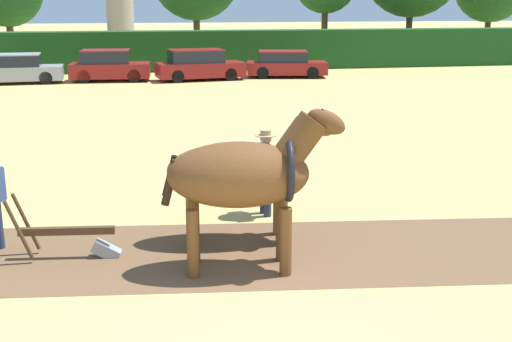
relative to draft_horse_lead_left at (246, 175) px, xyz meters
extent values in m
cube|color=#194719|center=(-0.07, 29.50, -0.34)|extent=(64.93, 1.92, 2.30)
cylinder|color=brown|center=(-9.18, 35.73, 0.20)|extent=(0.44, 0.44, 3.38)
cylinder|color=brown|center=(2.83, 34.57, 0.54)|extent=(0.44, 0.44, 4.06)
cylinder|color=#4C3823|center=(11.83, 35.11, 0.57)|extent=(0.44, 0.44, 4.12)
cylinder|color=#423323|center=(17.82, 34.39, 0.72)|extent=(0.44, 0.44, 4.41)
cylinder|color=#4C3823|center=(25.14, 36.52, 0.32)|extent=(0.44, 0.44, 3.61)
ellipsoid|color=brown|center=(-0.11, 0.01, 0.00)|extent=(2.23, 1.30, 0.98)
cylinder|color=brown|center=(0.61, 0.21, -0.96)|extent=(0.18, 0.18, 1.05)
cylinder|color=brown|center=(0.54, -0.36, -0.96)|extent=(0.18, 0.18, 1.05)
cylinder|color=brown|center=(-0.75, 0.38, -0.96)|extent=(0.18, 0.18, 1.05)
cylinder|color=brown|center=(-0.83, -0.18, -0.96)|extent=(0.18, 0.18, 1.05)
cylinder|color=brown|center=(0.78, -0.10, 0.50)|extent=(0.87, 0.57, 0.90)
ellipsoid|color=brown|center=(1.17, -0.15, 0.78)|extent=(0.71, 0.34, 0.54)
cube|color=black|center=(0.96, -0.12, 0.71)|extent=(0.41, 0.13, 0.54)
cylinder|color=black|center=(-1.10, 0.14, -0.10)|extent=(0.31, 0.16, 0.71)
torus|color=black|center=(0.62, -0.08, 0.08)|extent=(0.24, 1.00, 0.99)
ellipsoid|color=brown|center=(0.04, 1.21, -0.23)|extent=(2.39, 1.22, 0.89)
cylinder|color=brown|center=(0.82, 1.37, -1.06)|extent=(0.18, 0.18, 0.86)
cylinder|color=brown|center=(0.75, 0.86, -1.06)|extent=(0.18, 0.18, 0.86)
cylinder|color=brown|center=(-0.66, 1.56, -1.06)|extent=(0.18, 0.18, 0.86)
cylinder|color=brown|center=(-0.73, 1.05, -1.06)|extent=(0.18, 0.18, 0.86)
cylinder|color=brown|center=(1.01, 1.09, 0.23)|extent=(0.82, 0.52, 0.85)
ellipsoid|color=brown|center=(1.39, 1.04, 0.50)|extent=(0.71, 0.34, 0.54)
cube|color=black|center=(1.18, 1.06, 0.42)|extent=(0.39, 0.13, 0.52)
cylinder|color=black|center=(-1.03, 1.35, -0.33)|extent=(0.31, 0.16, 0.71)
torus|color=black|center=(0.84, 1.11, -0.16)|extent=(0.22, 0.91, 0.91)
cube|color=#4C331E|center=(-2.72, 0.96, -1.04)|extent=(1.51, 0.29, 0.12)
cube|color=#939399|center=(-2.12, 0.88, -1.39)|extent=(0.50, 0.26, 0.39)
cylinder|color=#4C331E|center=(-3.36, 1.24, -0.94)|extent=(0.40, 0.11, 0.96)
cylinder|color=#4C331E|center=(-3.42, 0.84, -0.94)|extent=(0.40, 0.11, 0.96)
cylinder|color=#3D5184|center=(-3.75, 1.72, -0.42)|extent=(0.09, 0.09, 0.54)
cylinder|color=#28334C|center=(0.80, 2.55, -1.09)|extent=(0.14, 0.14, 0.80)
cylinder|color=#28334C|center=(0.84, 2.34, -1.09)|extent=(0.14, 0.14, 0.80)
cube|color=#3D5184|center=(0.82, 2.44, -0.40)|extent=(0.28, 0.50, 0.57)
sphere|color=tan|center=(0.82, 2.44, 0.00)|extent=(0.22, 0.22, 0.22)
cylinder|color=#3D5184|center=(0.76, 2.72, -0.42)|extent=(0.09, 0.09, 0.54)
cylinder|color=#3D5184|center=(0.87, 2.17, -0.42)|extent=(0.09, 0.09, 0.54)
cylinder|color=tan|center=(0.82, 2.44, 0.07)|extent=(0.41, 0.41, 0.02)
cylinder|color=tan|center=(0.82, 2.44, 0.12)|extent=(0.21, 0.21, 0.10)
cube|color=#9E9EA8|center=(-7.08, 24.72, -0.98)|extent=(4.32, 1.96, 0.67)
cube|color=black|center=(-7.29, 24.71, -0.36)|extent=(2.62, 1.70, 0.55)
cube|color=#9E9EA8|center=(-7.29, 24.71, -0.06)|extent=(2.62, 1.70, 0.06)
cylinder|color=black|center=(-5.81, 25.55, -1.17)|extent=(0.65, 0.25, 0.64)
cylinder|color=black|center=(-5.73, 24.02, -1.17)|extent=(0.65, 0.25, 0.64)
cube|color=maroon|center=(-2.63, 24.85, -0.94)|extent=(4.10, 2.13, 0.74)
cube|color=black|center=(-2.83, 24.87, -0.26)|extent=(2.50, 1.83, 0.61)
cube|color=maroon|center=(-2.83, 24.87, 0.07)|extent=(2.50, 1.83, 0.06)
cylinder|color=black|center=(-1.34, 25.57, -1.15)|extent=(0.68, 0.27, 0.67)
cylinder|color=black|center=(-1.46, 23.96, -1.15)|extent=(0.68, 0.27, 0.67)
cylinder|color=black|center=(-3.79, 25.75, -1.15)|extent=(0.68, 0.27, 0.67)
cylinder|color=black|center=(-3.92, 24.14, -1.15)|extent=(0.68, 0.27, 0.67)
cube|color=maroon|center=(1.94, 24.37, -0.95)|extent=(4.67, 2.40, 0.73)
cube|color=black|center=(1.72, 24.34, -0.27)|extent=(2.88, 1.97, 0.62)
cube|color=maroon|center=(1.72, 24.34, 0.07)|extent=(2.88, 1.97, 0.06)
cylinder|color=black|center=(3.21, 25.34, -1.17)|extent=(0.67, 0.31, 0.65)
cylinder|color=black|center=(3.42, 23.78, -1.17)|extent=(0.67, 0.31, 0.65)
cylinder|color=black|center=(0.46, 24.96, -1.17)|extent=(0.67, 0.31, 0.65)
cylinder|color=black|center=(0.68, 23.39, -1.17)|extent=(0.67, 0.31, 0.65)
cube|color=maroon|center=(6.65, 24.84, -0.99)|extent=(4.51, 2.53, 0.65)
cube|color=black|center=(6.45, 24.88, -0.40)|extent=(2.80, 2.06, 0.53)
cube|color=maroon|center=(6.45, 24.88, -0.11)|extent=(2.80, 2.06, 0.06)
cylinder|color=black|center=(8.09, 25.40, -1.16)|extent=(0.68, 0.33, 0.65)
cylinder|color=black|center=(7.81, 23.82, -1.16)|extent=(0.68, 0.33, 0.65)
cylinder|color=black|center=(5.49, 25.86, -1.16)|extent=(0.68, 0.33, 0.65)
cylinder|color=black|center=(5.22, 24.28, -1.16)|extent=(0.68, 0.33, 0.65)
camera|label=1|loc=(-1.59, -9.01, 2.48)|focal=45.00mm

